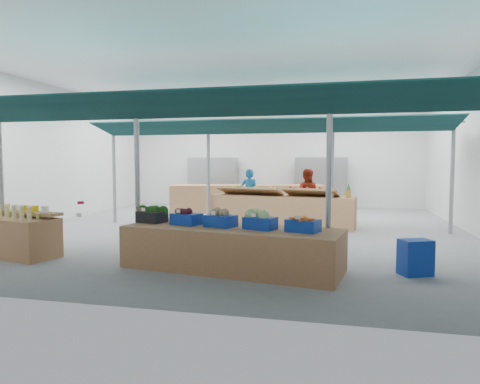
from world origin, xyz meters
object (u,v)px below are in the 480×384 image
(crate_stack, at_px, (415,257))
(bottle_shelf, at_px, (18,235))
(veg_counter, at_px, (232,248))
(fruit_counter, at_px, (283,211))
(vendor_left, at_px, (250,194))
(vendor_right, at_px, (307,195))

(crate_stack, bearing_deg, bottle_shelf, -178.30)
(veg_counter, distance_m, fruit_counter, 5.18)
(veg_counter, relative_size, crate_stack, 6.42)
(vendor_left, bearing_deg, fruit_counter, 144.18)
(veg_counter, bearing_deg, vendor_right, 91.74)
(veg_counter, xyz_separation_m, vendor_left, (-0.97, 6.28, 0.45))
(vendor_right, bearing_deg, crate_stack, 116.72)
(crate_stack, relative_size, vendor_left, 0.36)
(fruit_counter, xyz_separation_m, vendor_right, (0.60, 1.10, 0.38))
(veg_counter, xyz_separation_m, fruit_counter, (0.23, 5.18, 0.07))
(bottle_shelf, distance_m, veg_counter, 4.33)
(fruit_counter, height_order, crate_stack, fruit_counter)
(fruit_counter, relative_size, vendor_right, 2.50)
(veg_counter, relative_size, vendor_left, 2.29)
(veg_counter, height_order, fruit_counter, fruit_counter)
(bottle_shelf, height_order, veg_counter, bottle_shelf)
(bottle_shelf, bearing_deg, crate_stack, 14.75)
(bottle_shelf, bearing_deg, vendor_right, 63.34)
(vendor_left, height_order, vendor_right, same)
(crate_stack, bearing_deg, vendor_right, 110.03)
(veg_counter, height_order, vendor_right, vendor_right)
(bottle_shelf, distance_m, vendor_left, 7.06)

